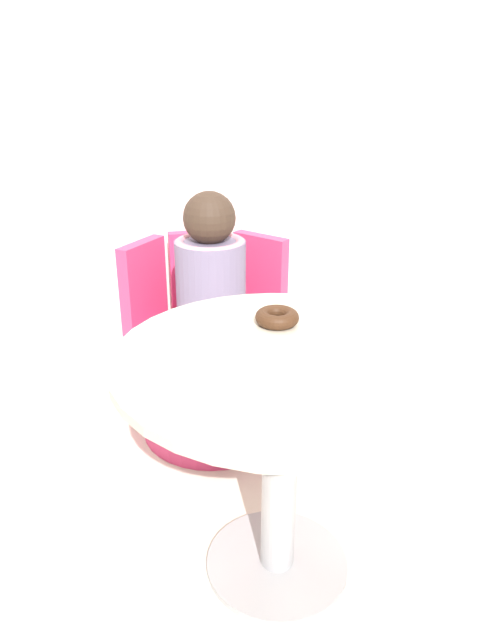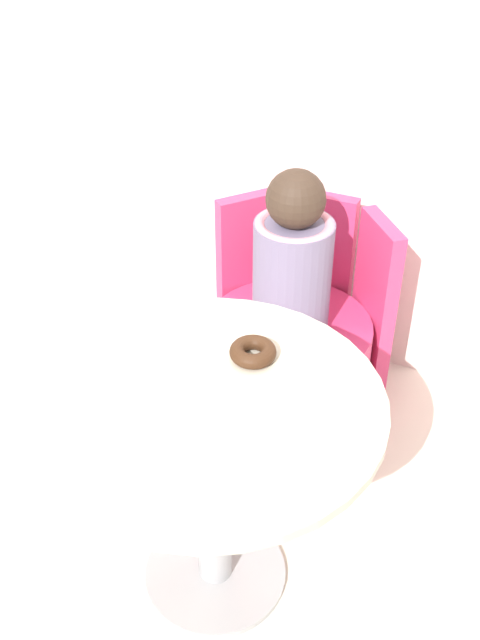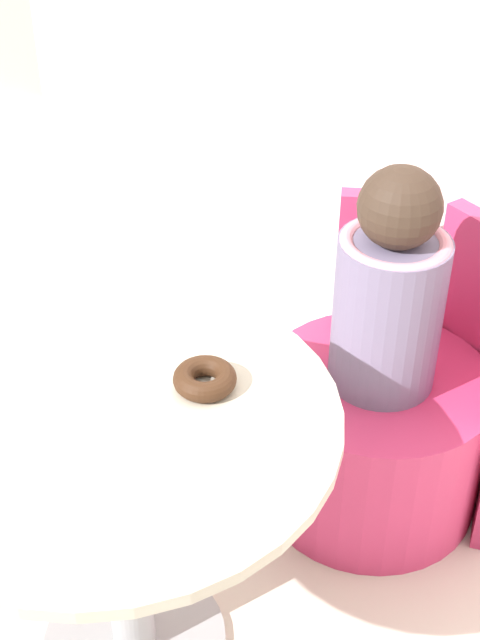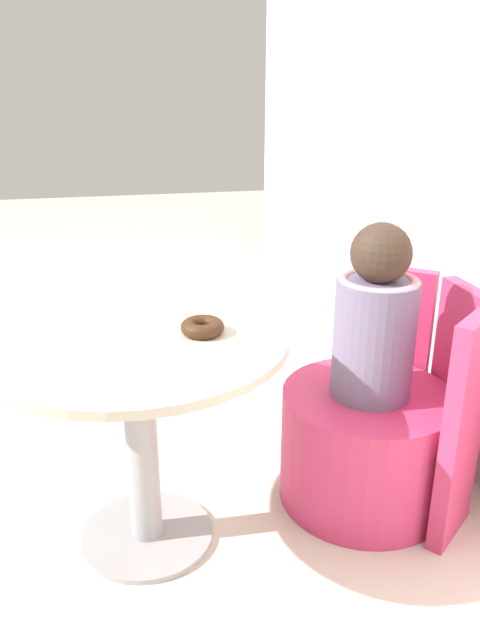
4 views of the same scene
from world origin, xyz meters
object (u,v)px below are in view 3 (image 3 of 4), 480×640
Objects in this scene: tub_chair at (373,437)px; donut at (205,379)px; child_figure at (390,290)px; round_table at (117,476)px.

tub_chair is 4.67× the size of donut.
donut is at bearing -80.34° from tub_chair.
tub_chair is 1.01× the size of child_figure.
child_figure reaches higher than round_table.
donut is (0.09, -0.54, 0.06)m from child_figure.
donut is at bearing -80.34° from child_figure.
child_figure is 4.64× the size of donut.
child_figure is (-0.06, 0.72, 0.12)m from round_table.
tub_chair is (-0.06, 0.72, -0.33)m from round_table.
child_figure reaches higher than tub_chair.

